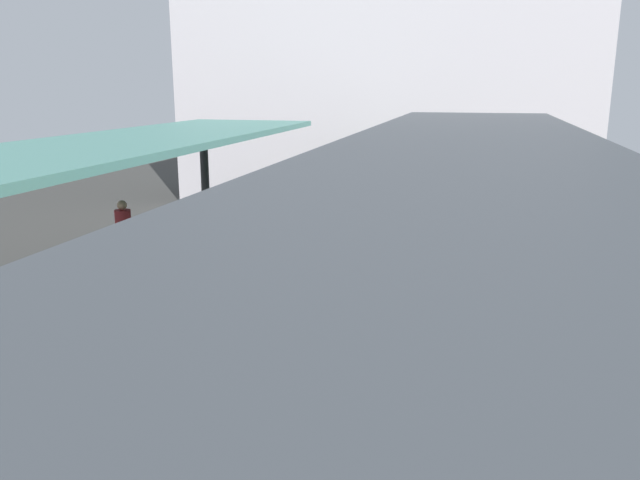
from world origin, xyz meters
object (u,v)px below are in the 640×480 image
object	(u,v)px
commuter_train	(320,224)
passenger_mid_platform	(506,244)
platform_sign	(478,221)
passenger_near_bench	(124,236)
platform_bench	(505,335)

from	to	relation	value
commuter_train	passenger_mid_platform	size ratio (longest dim) A/B	9.22
passenger_mid_platform	platform_sign	bearing A→B (deg)	-118.08
commuter_train	platform_sign	distance (m)	4.96
platform_sign	passenger_mid_platform	xyz separation A→B (m)	(0.64, 1.20, -0.74)
passenger_mid_platform	commuter_train	bearing A→B (deg)	160.32
platform_sign	passenger_mid_platform	size ratio (longest dim) A/B	1.30
commuter_train	passenger_near_bench	bearing A→B (deg)	-141.72
platform_bench	passenger_near_bench	distance (m)	8.83
commuter_train	passenger_near_bench	world-z (taller)	commuter_train
passenger_near_bench	passenger_mid_platform	xyz separation A→B (m)	(8.48, 1.41, -0.01)
passenger_near_bench	commuter_train	bearing A→B (deg)	38.28
platform_bench	passenger_mid_platform	world-z (taller)	passenger_mid_platform
passenger_mid_platform	passenger_near_bench	bearing A→B (deg)	-170.56
platform_bench	passenger_near_bench	xyz separation A→B (m)	(-8.34, 2.88, 0.43)
platform_bench	passenger_near_bench	world-z (taller)	passenger_near_bench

